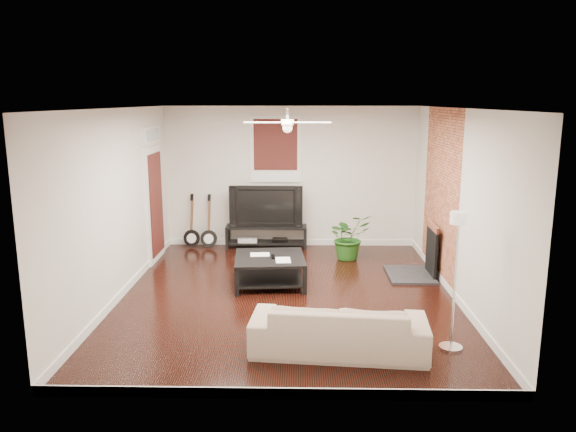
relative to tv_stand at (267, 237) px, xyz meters
name	(u,v)px	position (x,y,z in m)	size (l,w,h in m)	color
room	(287,205)	(0.48, -2.78, 1.17)	(5.01, 6.01, 2.81)	black
brick_accent	(440,194)	(2.97, -1.78, 1.17)	(0.02, 2.20, 2.80)	brown
fireplace	(420,250)	(2.68, -1.78, 0.23)	(0.80, 1.10, 0.92)	black
window_back	(276,150)	(0.18, 0.19, 1.72)	(1.00, 0.06, 1.30)	#35110E
door_left	(155,193)	(-1.98, -0.88, 1.02)	(0.08, 1.00, 2.50)	white
tv_stand	(267,237)	(0.00, 0.00, 0.00)	(1.61, 0.43, 0.45)	black
tv	(266,205)	(0.00, 0.02, 0.64)	(1.44, 0.19, 0.83)	black
coffee_table	(270,270)	(0.19, -2.26, 0.01)	(1.10, 1.10, 0.46)	black
sofa	(339,327)	(1.12, -4.69, 0.07)	(2.05, 0.80, 0.60)	#C7B495
floor_lamp	(455,282)	(2.47, -4.59, 0.61)	(0.28, 0.28, 1.68)	white
potted_plant	(349,237)	(1.58, -0.78, 0.21)	(0.77, 0.67, 0.86)	#225C1A
guitar_left	(191,221)	(-1.50, -0.03, 0.32)	(0.33, 0.24, 1.08)	black
guitar_right	(208,222)	(-1.15, -0.06, 0.32)	(0.33, 0.24, 1.08)	black
ceiling_fan	(287,122)	(0.48, -2.78, 2.37)	(1.24, 1.24, 0.32)	white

